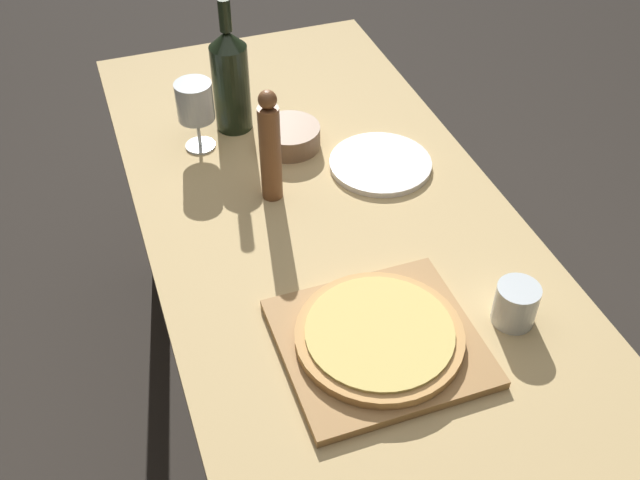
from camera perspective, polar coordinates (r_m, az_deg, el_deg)
ground_plane at (r=2.14m, az=0.46°, el=-13.56°), size 12.00×12.00×0.00m
dining_table at (r=1.64m, az=0.58°, el=-0.62°), size 0.76×1.63×0.75m
cutting_board at (r=1.32m, az=4.50°, el=-7.79°), size 0.34×0.31×0.02m
pizza at (r=1.30m, az=4.55°, el=-7.22°), size 0.29×0.29×0.02m
wine_bottle at (r=1.78m, az=-6.83°, el=12.09°), size 0.09×0.09×0.32m
pepper_mill at (r=1.55m, az=-3.83°, el=7.01°), size 0.05×0.05×0.26m
wine_glass at (r=1.72m, az=-9.51°, el=10.25°), size 0.08×0.08×0.17m
small_bowl at (r=1.75m, az=-2.41°, el=7.87°), size 0.14×0.14×0.05m
drinking_tumbler at (r=1.38m, az=14.68°, el=-4.74°), size 0.08×0.08×0.08m
dinner_plate at (r=1.70m, az=4.62°, el=5.82°), size 0.23×0.23×0.01m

